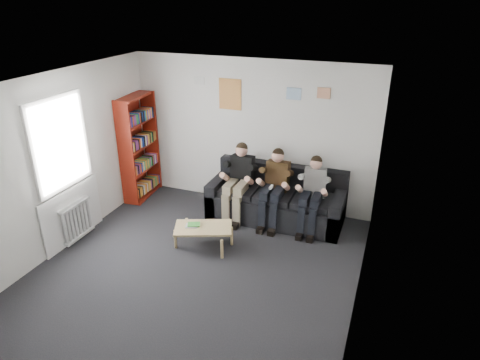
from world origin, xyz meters
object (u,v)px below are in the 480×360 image
(person_left, at_px, (238,182))
(coffee_table, at_px, (203,229))
(bookshelf, at_px, (139,148))
(person_right, at_px, (312,195))
(sofa, at_px, (277,201))
(person_middle, at_px, (274,188))

(person_left, bearing_deg, coffee_table, -98.25)
(bookshelf, distance_m, person_right, 3.39)
(person_right, bearing_deg, coffee_table, -150.33)
(person_left, bearing_deg, person_right, -0.14)
(person_left, xyz_separation_m, person_right, (1.30, 0.00, -0.03))
(bookshelf, height_order, person_right, bookshelf)
(sofa, relative_size, coffee_table, 2.64)
(sofa, xyz_separation_m, coffee_table, (-0.81, -1.32, -0.01))
(sofa, relative_size, person_right, 1.83)
(sofa, bearing_deg, coffee_table, -121.39)
(coffee_table, distance_m, person_middle, 1.43)
(coffee_table, height_order, person_right, person_right)
(bookshelf, xyz_separation_m, person_right, (3.37, -0.15, -0.35))
(coffee_table, height_order, person_middle, person_middle)
(coffee_table, bearing_deg, person_middle, 54.17)
(sofa, relative_size, person_left, 1.74)
(person_middle, height_order, person_right, person_middle)
(person_right, bearing_deg, sofa, 154.90)
(coffee_table, relative_size, person_left, 0.66)
(bookshelf, bearing_deg, person_right, -8.29)
(person_left, bearing_deg, sofa, 17.24)
(bookshelf, relative_size, person_left, 1.49)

